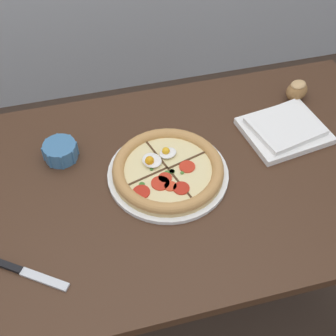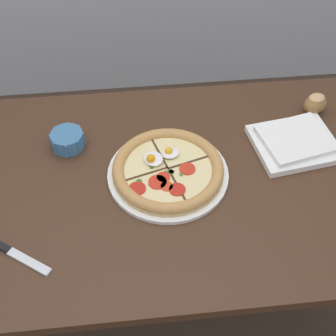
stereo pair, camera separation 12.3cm
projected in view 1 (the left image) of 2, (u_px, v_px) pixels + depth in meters
ground_plane at (152, 307)px, 1.78m from camera, size 12.00×12.00×0.00m
dining_table at (146, 206)px, 1.31m from camera, size 1.49×0.76×0.73m
pizza at (168, 170)px, 1.24m from camera, size 0.32×0.32×0.05m
ramekin_bowl at (60, 151)px, 1.28m from camera, size 0.10×0.10×0.05m
napkin_folded at (285, 129)px, 1.35m from camera, size 0.25×0.22×0.04m
bread_piece_mid at (297, 90)px, 1.44m from camera, size 0.08×0.07×0.06m
knife_main at (27, 273)px, 1.05m from camera, size 0.18×0.13×0.01m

